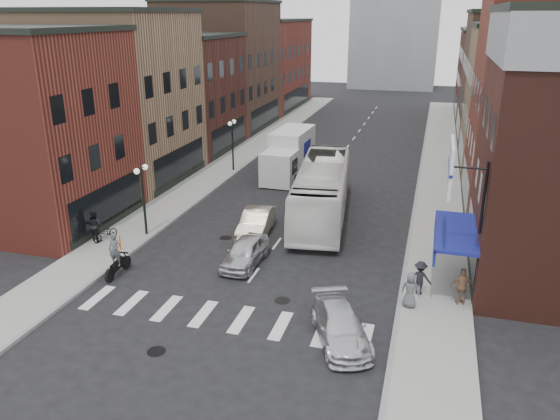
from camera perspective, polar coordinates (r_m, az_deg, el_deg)
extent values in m
plane|color=black|center=(25.73, -3.48, -7.78)|extent=(160.00, 160.00, 0.00)
cube|color=gray|center=(47.87, -4.45, 5.46)|extent=(3.00, 74.00, 0.15)
cube|color=gray|center=(45.05, 16.35, 3.78)|extent=(3.00, 74.00, 0.15)
cube|color=gray|center=(47.40, -2.73, 5.25)|extent=(0.20, 74.00, 0.16)
cube|color=gray|center=(45.07, 14.44, 3.87)|extent=(0.20, 74.00, 0.16)
cube|color=silver|center=(23.28, -5.95, -11.05)|extent=(12.00, 2.20, 0.01)
cube|color=maroon|center=(35.09, -25.07, 7.45)|extent=(10.00, 9.00, 11.00)
cube|color=black|center=(33.09, -17.50, 0.73)|extent=(0.08, 7.20, 2.20)
cube|color=black|center=(34.51, -26.47, 16.61)|extent=(10.30, 9.20, 0.30)
cube|color=#906D4F|center=(42.53, -16.90, 11.01)|extent=(10.00, 10.00, 12.00)
cube|color=black|center=(40.97, -10.37, 4.93)|extent=(0.08, 8.00, 2.20)
cube|color=black|center=(42.12, -17.78, 19.28)|extent=(10.30, 10.20, 0.30)
cube|color=#431F18|center=(51.29, -10.79, 11.75)|extent=(10.00, 10.00, 10.00)
cube|color=black|center=(49.87, -5.35, 7.81)|extent=(0.08, 8.00, 2.20)
cube|color=black|center=(50.85, -11.17, 17.49)|extent=(10.30, 10.20, 0.30)
cube|color=#4F3427|center=(61.10, -6.20, 14.64)|extent=(10.00, 12.00, 13.00)
cube|color=black|center=(60.07, -1.54, 9.94)|extent=(0.08, 9.60, 2.20)
cube|color=black|center=(60.87, -6.44, 20.88)|extent=(10.30, 12.20, 0.30)
cube|color=maroon|center=(74.31, -2.03, 14.87)|extent=(10.00, 16.00, 11.00)
cube|color=black|center=(73.39, 1.79, 11.74)|extent=(0.08, 12.80, 2.20)
cube|color=black|center=(74.04, -2.09, 19.23)|extent=(10.30, 16.20, 0.30)
cube|color=black|center=(28.02, 19.45, -2.95)|extent=(0.08, 7.20, 2.20)
cube|color=black|center=(37.00, 18.82, 2.57)|extent=(0.08, 8.00, 2.20)
cube|color=#906D4F|center=(46.48, 25.16, 10.07)|extent=(10.00, 10.00, 11.00)
cube|color=black|center=(46.67, 18.42, 6.05)|extent=(0.08, 8.00, 2.20)
cube|color=black|center=(46.04, 26.22, 16.97)|extent=(10.30, 10.20, 0.30)
cube|color=#4F3427|center=(57.23, 23.69, 12.29)|extent=(10.00, 12.00, 12.00)
cube|color=black|center=(57.44, 18.13, 8.52)|extent=(0.08, 9.60, 2.20)
cube|color=black|center=(56.93, 24.58, 18.40)|extent=(10.30, 12.20, 0.30)
cube|color=#431F18|center=(71.17, 22.28, 12.83)|extent=(10.00, 16.00, 10.00)
cube|color=black|center=(71.25, 17.89, 10.57)|extent=(0.08, 12.80, 2.20)
cube|color=black|center=(70.85, 22.84, 16.95)|extent=(10.30, 16.20, 0.30)
cube|color=navy|center=(25.70, 17.89, -2.17)|extent=(1.80, 5.00, 0.15)
cube|color=navy|center=(25.80, 15.93, -2.72)|extent=(0.10, 5.00, 0.70)
cylinder|color=black|center=(23.12, 20.54, 1.15)|extent=(0.12, 0.12, 3.00)
cylinder|color=black|center=(22.74, 19.15, 4.18)|extent=(1.40, 0.08, 0.08)
cube|color=silver|center=(22.70, 17.39, 4.35)|extent=(0.12, 3.00, 2.00)
cylinder|color=black|center=(31.22, -14.03, 0.71)|extent=(0.14, 0.14, 4.00)
cylinder|color=black|center=(30.65, -14.34, 4.25)|extent=(0.06, 0.90, 0.06)
sphere|color=white|center=(30.29, -14.75, 3.93)|extent=(0.32, 0.32, 0.32)
sphere|color=white|center=(31.04, -13.92, 4.38)|extent=(0.32, 0.32, 0.32)
cylinder|color=black|center=(43.40, -4.97, 6.56)|extent=(0.14, 0.14, 4.00)
cylinder|color=black|center=(42.99, -5.05, 9.15)|extent=(0.06, 0.90, 0.06)
sphere|color=white|center=(42.59, -5.26, 8.97)|extent=(0.32, 0.32, 0.32)
sphere|color=white|center=(43.41, -4.83, 9.19)|extent=(0.32, 0.32, 0.32)
cylinder|color=#D8590C|center=(29.46, -16.97, -3.76)|extent=(0.08, 0.08, 0.80)
cylinder|color=#D8590C|center=(29.92, -16.37, -3.33)|extent=(0.08, 0.08, 0.80)
cube|color=silver|center=(39.85, -0.07, 4.41)|extent=(2.42, 2.60, 2.43)
cube|color=black|center=(39.78, -0.07, 4.74)|extent=(2.42, 1.44, 1.07)
cube|color=silver|center=(43.12, 1.29, 6.59)|extent=(2.60, 5.13, 2.82)
cube|color=navy|center=(43.12, 1.29, 6.59)|extent=(2.53, 2.02, 1.17)
cube|color=black|center=(43.33, 1.21, 4.47)|extent=(2.35, 6.39, 0.34)
cylinder|color=black|center=(40.58, -1.51, 3.40)|extent=(0.27, 0.88, 0.88)
cylinder|color=black|center=(39.99, 1.55, 3.15)|extent=(0.27, 0.88, 0.88)
cylinder|color=black|center=(43.62, -0.22, 4.58)|extent=(0.27, 0.88, 0.88)
cylinder|color=black|center=(43.08, 2.65, 4.36)|extent=(0.27, 0.88, 0.88)
cylinder|color=black|center=(45.43, 0.47, 5.20)|extent=(0.27, 0.88, 0.88)
cylinder|color=black|center=(44.91, 3.23, 5.00)|extent=(0.27, 0.88, 0.88)
cylinder|color=black|center=(28.13, -15.76, -5.28)|extent=(0.14, 0.65, 0.65)
cylinder|color=black|center=(27.01, -17.38, -6.54)|extent=(0.14, 0.65, 0.65)
cube|color=black|center=(27.48, -16.59, -5.49)|extent=(0.40, 1.21, 0.35)
cube|color=black|center=(27.73, -16.08, -4.29)|extent=(0.55, 0.13, 0.06)
imported|color=#4E5155|center=(27.07, -16.87, -4.00)|extent=(0.64, 0.46, 1.64)
imported|color=white|center=(33.58, 4.39, 2.07)|extent=(4.33, 12.48, 3.41)
imported|color=silver|center=(27.44, -3.66, -4.39)|extent=(1.72, 3.98, 1.34)
imported|color=beige|center=(31.06, -2.50, -1.33)|extent=(1.92, 4.43, 1.42)
imported|color=silver|center=(21.49, 6.32, -11.97)|extent=(3.34, 4.67, 1.25)
imported|color=black|center=(31.44, -17.79, -2.32)|extent=(1.04, 1.66, 0.83)
imported|color=black|center=(31.46, -18.75, -1.48)|extent=(0.99, 0.77, 1.78)
imported|color=black|center=(25.03, 14.42, -6.87)|extent=(1.06, 0.61, 1.56)
imported|color=#896246|center=(24.66, 18.49, -7.59)|extent=(1.05, 0.68, 1.67)
imported|color=#515458|center=(23.87, 13.45, -8.13)|extent=(0.84, 0.63, 1.57)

